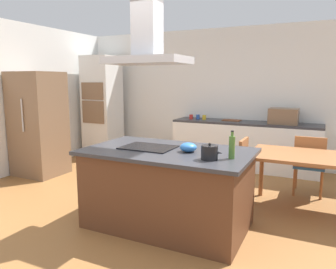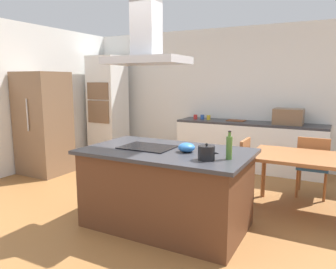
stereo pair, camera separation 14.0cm
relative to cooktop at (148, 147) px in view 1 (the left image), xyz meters
name	(u,v)px [view 1 (the left image)]	position (x,y,z in m)	size (l,w,h in m)	color
ground	(209,187)	(0.25, 1.50, -0.91)	(16.00, 16.00, 0.00)	#936033
wall_back	(238,97)	(0.25, 3.25, 0.44)	(7.20, 0.10, 2.70)	white
wall_left	(22,98)	(-3.20, 1.00, 0.44)	(0.10, 8.80, 2.70)	white
kitchen_island	(168,188)	(0.25, 0.00, -0.45)	(1.88, 1.12, 0.90)	#59331E
cooktop	(148,147)	(0.00, 0.00, 0.00)	(0.60, 0.44, 0.01)	black
tea_kettle	(210,153)	(0.82, -0.24, 0.07)	(0.22, 0.17, 0.17)	black
olive_oil_bottle	(232,147)	(1.01, -0.10, 0.11)	(0.06, 0.06, 0.28)	#47722D
mixing_bowl	(188,147)	(0.50, 0.00, 0.05)	(0.19, 0.19, 0.10)	#2D6BB7
back_counter	(244,145)	(0.49, 2.88, -0.46)	(2.74, 0.62, 0.90)	white
countertop_microwave	(283,116)	(1.17, 2.88, 0.13)	(0.50, 0.38, 0.28)	brown
coffee_mug_red	(191,117)	(-0.60, 2.85, 0.04)	(0.08, 0.08, 0.09)	red
coffee_mug_blue	(198,117)	(-0.47, 2.90, 0.04)	(0.08, 0.08, 0.09)	#2D56B2
coffee_mug_yellow	(204,117)	(-0.33, 2.88, 0.04)	(0.08, 0.08, 0.09)	gold
cutting_board	(232,120)	(0.21, 2.93, 0.00)	(0.34, 0.24, 0.02)	brown
wall_oven_stack	(102,106)	(-2.65, 2.65, 0.20)	(0.70, 0.66, 2.20)	white
refrigerator	(38,124)	(-2.73, 0.90, 0.00)	(0.80, 0.73, 1.82)	brown
dining_table	(308,161)	(1.67, 1.11, -0.24)	(1.40, 0.90, 0.75)	#995B33
chair_at_left_end	(235,165)	(0.76, 1.11, -0.40)	(0.42, 0.42, 0.89)	#2D6BB7
chair_facing_back_wall	(309,162)	(1.67, 1.77, -0.40)	(0.42, 0.42, 0.89)	#2D6BB7
range_hood	(147,41)	(0.00, 0.00, 1.20)	(0.90, 0.55, 0.78)	#ADADB2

